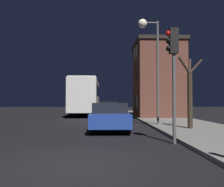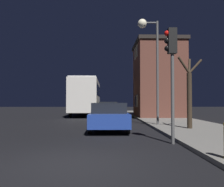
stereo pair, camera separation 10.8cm
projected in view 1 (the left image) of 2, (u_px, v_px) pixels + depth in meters
The scene contains 9 objects.
ground_plane at pixel (75, 163), 5.97m from camera, with size 120.00×120.00×0.00m, color black.
brick_building at pixel (158, 79), 22.93m from camera, with size 4.23×5.52×6.78m.
streetlamp at pixel (149, 44), 14.83m from camera, with size 1.24×0.54×6.26m.
traffic_light at pixel (173, 60), 8.79m from camera, with size 0.43×0.24×4.07m.
bare_tree at pixel (190, 94), 12.59m from camera, with size 1.41×0.86×3.60m.
bus at pixel (86, 94), 26.43m from camera, with size 2.60×10.32×3.72m.
car_near_lane at pixel (109, 116), 12.78m from camera, with size 1.88×4.64×1.41m.
car_mid_lane at pixel (108, 109), 23.37m from camera, with size 1.82×4.78×1.43m.
car_far_lane at pixel (109, 107), 34.00m from camera, with size 1.77×4.72×1.40m.
Camera 1 is at (0.71, -6.05, 1.49)m, focal length 40.00 mm.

